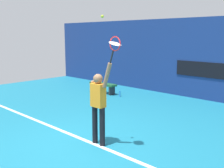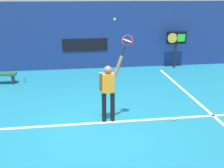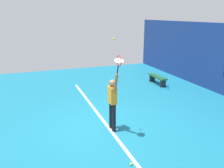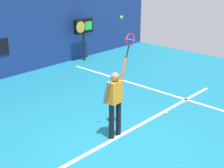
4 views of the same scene
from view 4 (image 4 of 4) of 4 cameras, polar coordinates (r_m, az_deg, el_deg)
The scene contains 8 objects.
ground_plane at distance 7.92m, azimuth 0.51°, elevation -10.87°, with size 18.00×18.00×0.00m, color teal.
court_baseline at distance 8.07m, azimuth -0.90°, elevation -10.17°, with size 10.00×0.10×0.01m, color white.
court_sideline at distance 11.60m, azimuth 5.31°, elevation -0.42°, with size 0.10×7.00×0.01m, color white.
tennis_player at distance 7.92m, azimuth 0.53°, elevation -2.64°, with size 0.67×0.31×1.97m.
tennis_racket at distance 7.87m, azimuth 3.12°, elevation 7.44°, with size 0.40×0.27×0.63m.
tennis_ball at distance 7.49m, azimuth 1.65°, elevation 11.48°, with size 0.07×0.07×0.07m, color #CCE033.
scoreboard_clock at distance 14.38m, azimuth -4.95°, elevation 9.58°, with size 0.96×0.20×1.82m.
spare_ball at distance 9.61m, azimuth 9.38°, elevation -5.00°, with size 0.07×0.07×0.07m, color #CCE033.
Camera 4 is at (-5.01, -4.55, 4.11)m, focal length 52.93 mm.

